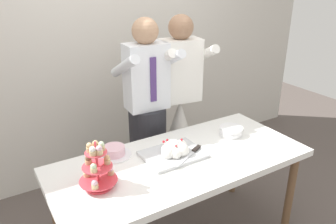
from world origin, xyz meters
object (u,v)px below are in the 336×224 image
main_cake_tray (174,151)px  person_groom (148,126)px  cupcake_stand (97,168)px  dessert_table (181,168)px  round_cake (114,152)px  plate_stack (231,131)px  person_bride (179,134)px

main_cake_tray → person_groom: size_ratio=0.25×
cupcake_stand → person_groom: 0.96m
dessert_table → round_cake: size_ratio=7.50×
dessert_table → plate_stack: 0.56m
dessert_table → main_cake_tray: main_cake_tray is taller
dessert_table → person_groom: bearing=83.0°
round_cake → person_bride: size_ratio=0.14×
person_groom → plate_stack: bearing=-48.9°
main_cake_tray → person_groom: bearing=80.3°
person_groom → main_cake_tray: bearing=-99.7°
plate_stack → person_bride: 0.60m
dessert_table → round_cake: (-0.38, 0.28, 0.10)m
round_cake → person_bride: (0.79, 0.37, -0.22)m
main_cake_tray → round_cake: (-0.36, 0.23, -0.01)m
cupcake_stand → person_bride: 1.26m
dessert_table → main_cake_tray: 0.13m
plate_stack → person_groom: person_groom is taller
main_cake_tray → round_cake: 0.42m
person_bride → person_groom: bearing=-178.0°
cupcake_stand → person_bride: person_bride is taller
cupcake_stand → plate_stack: 1.15m
person_groom → person_bride: bearing=2.0°
dessert_table → cupcake_stand: (-0.60, -0.02, 0.20)m
dessert_table → round_cake: bearing=143.4°
dessert_table → person_bride: bearing=57.4°
main_cake_tray → round_cake: size_ratio=1.76×
plate_stack → round_cake: (-0.92, 0.18, -0.00)m
plate_stack → person_bride: size_ratio=0.11×
cupcake_stand → main_cake_tray: cupcake_stand is taller
dessert_table → person_groom: size_ratio=1.08×
dessert_table → plate_stack: (0.54, 0.10, 0.11)m
plate_stack → main_cake_tray: bearing=-174.9°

